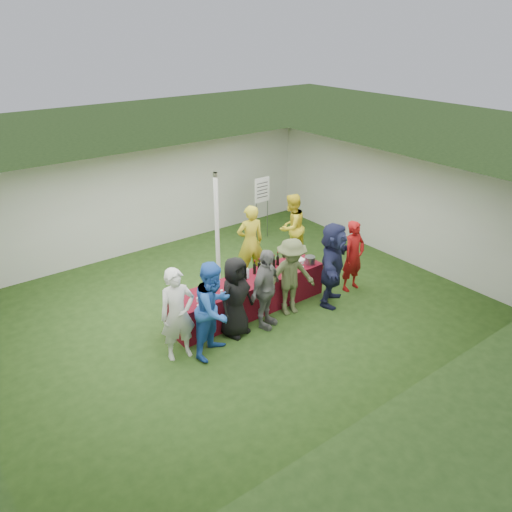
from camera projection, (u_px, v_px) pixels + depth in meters
ground at (230, 309)px, 10.89m from camera, size 60.00×60.00×0.00m
tent at (217, 230)px, 11.45m from camera, size 10.00×10.00×10.00m
serving_table at (249, 295)px, 10.68m from camera, size 3.60×0.80×0.75m
wine_bottles at (267, 265)px, 10.90m from camera, size 0.74×0.15×0.32m
wine_glasses at (237, 287)px, 10.01m from camera, size 2.76×0.13×0.16m
water_bottle at (248, 274)px, 10.55m from camera, size 0.07×0.07×0.23m
bar_towel at (299, 260)px, 11.35m from camera, size 0.25×0.18×0.03m
dump_bucket at (310, 260)px, 11.16m from camera, size 0.24×0.24×0.18m
wine_list_sign at (262, 195)px, 13.85m from camera, size 0.50×0.03×1.80m
staff_pourer at (250, 242)px, 11.88m from camera, size 0.76×0.59×1.84m
staff_back at (291, 227)px, 12.83m from camera, size 0.99×0.85×1.76m
customer_0 at (178, 314)px, 8.99m from camera, size 0.72×0.54×1.81m
customer_1 at (214, 309)px, 9.09m from camera, size 1.13×1.03×1.88m
customer_2 at (236, 297)px, 9.70m from camera, size 0.92×0.72×1.67m
customer_3 at (266, 289)px, 9.93m from camera, size 1.08×0.77×1.71m
customer_4 at (291, 277)px, 10.39m from camera, size 1.21×0.83×1.71m
customer_5 at (333, 264)px, 10.75m from camera, size 1.77×1.45×1.89m
customer_6 at (353, 256)px, 11.36m from camera, size 0.63×0.42×1.68m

